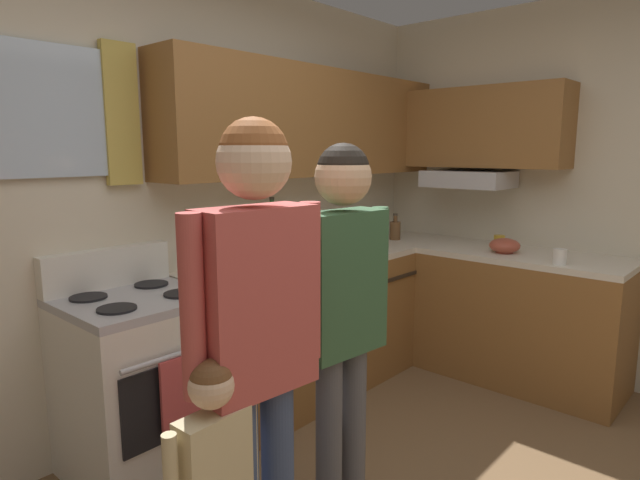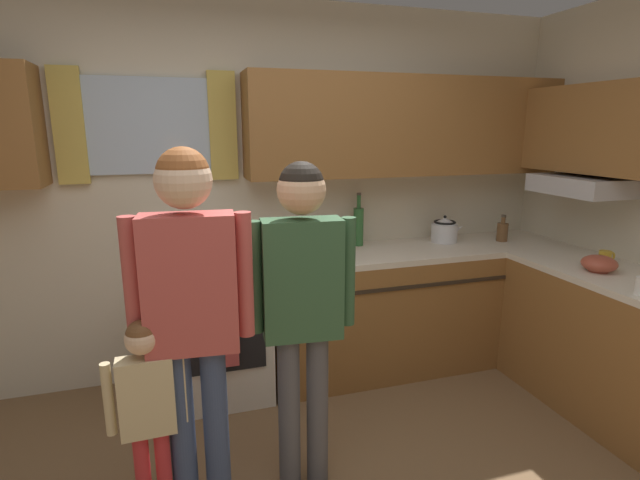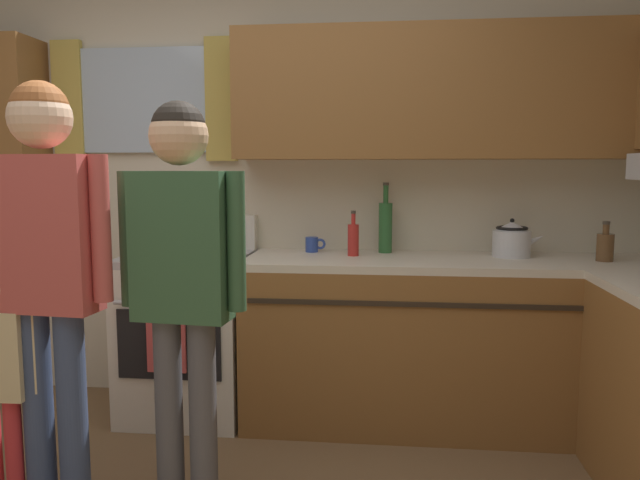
% 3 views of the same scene
% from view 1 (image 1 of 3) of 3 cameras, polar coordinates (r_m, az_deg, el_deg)
% --- Properties ---
extents(back_wall_unit, '(4.60, 0.42, 2.60)m').
position_cam_1_polar(back_wall_unit, '(3.06, -15.56, 7.28)').
color(back_wall_unit, beige).
rests_on(back_wall_unit, ground).
extents(right_wall_unit, '(0.52, 4.05, 2.60)m').
position_cam_1_polar(right_wall_unit, '(3.97, 29.87, 5.35)').
color(right_wall_unit, beige).
rests_on(right_wall_unit, ground).
extents(kitchen_counter_run, '(2.28, 1.95, 0.90)m').
position_cam_1_polar(kitchen_counter_run, '(3.78, 8.98, -8.06)').
color(kitchen_counter_run, brown).
rests_on(kitchen_counter_run, ground).
extents(stove_oven, '(0.66, 0.67, 1.10)m').
position_cam_1_polar(stove_oven, '(2.85, -18.72, -14.17)').
color(stove_oven, silver).
rests_on(stove_oven, ground).
extents(bottle_sauce_red, '(0.06, 0.06, 0.25)m').
position_cam_1_polar(bottle_sauce_red, '(3.25, -5.54, -1.04)').
color(bottle_sauce_red, red).
rests_on(bottle_sauce_red, kitchen_counter_run).
extents(bottle_squat_brown, '(0.08, 0.08, 0.21)m').
position_cam_1_polar(bottle_squat_brown, '(4.19, 8.06, 1.09)').
color(bottle_squat_brown, brown).
rests_on(bottle_squat_brown, kitchen_counter_run).
extents(bottle_wine_green, '(0.08, 0.08, 0.39)m').
position_cam_1_polar(bottle_wine_green, '(3.46, -5.14, 0.61)').
color(bottle_wine_green, '#2D6633').
rests_on(bottle_wine_green, kitchen_counter_run).
extents(mug_cobalt_blue, '(0.11, 0.07, 0.08)m').
position_cam_1_polar(mug_cobalt_blue, '(3.20, -10.19, -2.22)').
color(mug_cobalt_blue, '#2D479E').
rests_on(mug_cobalt_blue, kitchen_counter_run).
extents(mug_ceramic_white, '(0.13, 0.08, 0.09)m').
position_cam_1_polar(mug_ceramic_white, '(3.57, 24.35, -1.62)').
color(mug_ceramic_white, white).
rests_on(mug_ceramic_white, kitchen_counter_run).
extents(mug_mustard_yellow, '(0.12, 0.08, 0.09)m').
position_cam_1_polar(mug_mustard_yellow, '(4.02, 18.68, -0.13)').
color(mug_mustard_yellow, gold).
rests_on(mug_mustard_yellow, kitchen_counter_run).
extents(stovetop_kettle, '(0.27, 0.20, 0.21)m').
position_cam_1_polar(stovetop_kettle, '(3.90, 3.07, 0.81)').
color(stovetop_kettle, silver).
rests_on(stovetop_kettle, kitchen_counter_run).
extents(mixing_bowl, '(0.20, 0.20, 0.10)m').
position_cam_1_polar(mixing_bowl, '(3.83, 19.18, -0.61)').
color(mixing_bowl, '#B24C38').
rests_on(mixing_bowl, kitchen_counter_run).
extents(adult_holding_child, '(0.52, 0.23, 1.69)m').
position_cam_1_polar(adult_holding_child, '(1.70, -6.76, -8.49)').
color(adult_holding_child, '#38476B').
rests_on(adult_holding_child, ground).
extents(adult_in_plaid, '(0.50, 0.22, 1.62)m').
position_cam_1_polar(adult_in_plaid, '(2.10, 2.40, -6.18)').
color(adult_in_plaid, '#4C4C51').
rests_on(adult_in_plaid, ground).
extents(small_child, '(0.34, 0.13, 1.00)m').
position_cam_1_polar(small_child, '(1.76, -11.24, -23.86)').
color(small_child, red).
rests_on(small_child, ground).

